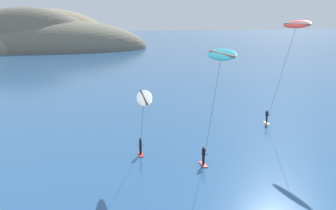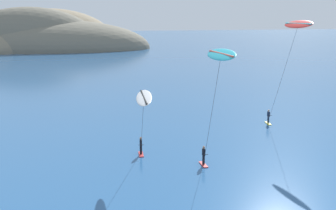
% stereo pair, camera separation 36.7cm
% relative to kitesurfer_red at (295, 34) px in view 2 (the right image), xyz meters
% --- Properties ---
extents(headland_island, '(95.27, 51.00, 29.94)m').
position_rel_kitesurfer_red_xyz_m(headland_island, '(-38.22, 120.38, -10.76)').
color(headland_island, '#84755B').
rests_on(headland_island, ground).
extents(kitesurfer_red, '(1.69, 8.05, 12.21)m').
position_rel_kitesurfer_red_xyz_m(kitesurfer_red, '(0.00, 0.00, 0.00)').
color(kitesurfer_red, yellow).
rests_on(kitesurfer_red, ground).
extents(kitesurfer_cyan, '(1.39, 6.78, 10.33)m').
position_rel_kitesurfer_red_xyz_m(kitesurfer_cyan, '(-11.80, -10.45, -1.69)').
color(kitesurfer_cyan, red).
rests_on(kitesurfer_cyan, ground).
extents(kitesurfer_white, '(1.69, 7.86, 6.62)m').
position_rel_kitesurfer_red_xyz_m(kitesurfer_white, '(-17.06, -7.25, -4.96)').
color(kitesurfer_white, red).
rests_on(kitesurfer_white, ground).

